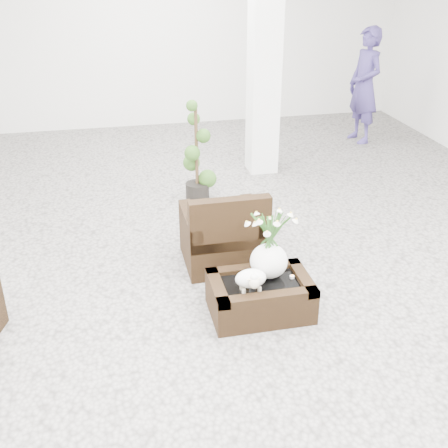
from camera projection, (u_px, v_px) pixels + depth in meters
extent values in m
plane|color=gray|center=(222.00, 274.00, 5.70)|extent=(11.00, 11.00, 0.00)
cube|color=white|center=(265.00, 49.00, 7.60)|extent=(0.40, 0.40, 3.50)
cube|color=black|center=(260.00, 298.00, 5.04)|extent=(0.90, 0.60, 0.31)
ellipsoid|color=white|center=(251.00, 280.00, 4.81)|extent=(0.28, 0.23, 0.21)
cylinder|color=white|center=(292.00, 276.00, 5.04)|extent=(0.04, 0.04, 0.03)
cube|color=black|center=(223.00, 225.00, 5.75)|extent=(0.81, 0.77, 0.86)
imported|color=#3D316D|center=(365.00, 86.00, 9.21)|extent=(0.56, 0.75, 1.88)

